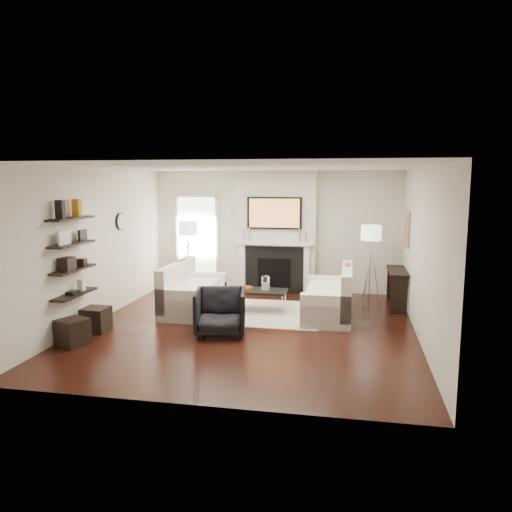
% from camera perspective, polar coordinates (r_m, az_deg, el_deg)
% --- Properties ---
extents(room_envelope, '(6.00, 6.00, 6.00)m').
position_cam_1_polar(room_envelope, '(8.28, -0.79, 0.75)').
color(room_envelope, black).
rests_on(room_envelope, ground).
extents(chimney_breast, '(1.80, 0.25, 2.70)m').
position_cam_1_polar(chimney_breast, '(11.09, 2.23, 2.76)').
color(chimney_breast, silver).
rests_on(chimney_breast, floor).
extents(fireplace_surround, '(1.30, 0.02, 1.04)m').
position_cam_1_polar(fireplace_surround, '(11.08, 2.10, -1.58)').
color(fireplace_surround, black).
rests_on(fireplace_surround, floor).
extents(firebox, '(0.75, 0.02, 0.65)m').
position_cam_1_polar(firebox, '(11.08, 2.09, -1.94)').
color(firebox, black).
rests_on(firebox, floor).
extents(mantel_pilaster_l, '(0.12, 0.08, 1.10)m').
position_cam_1_polar(mantel_pilaster_l, '(11.17, -1.58, -1.33)').
color(mantel_pilaster_l, white).
rests_on(mantel_pilaster_l, floor).
extents(mantel_pilaster_r, '(0.12, 0.08, 1.10)m').
position_cam_1_polar(mantel_pilaster_r, '(10.96, 5.80, -1.58)').
color(mantel_pilaster_r, white).
rests_on(mantel_pilaster_r, floor).
extents(mantel_shelf, '(1.70, 0.18, 0.07)m').
position_cam_1_polar(mantel_shelf, '(10.94, 2.08, 1.47)').
color(mantel_shelf, white).
rests_on(mantel_shelf, chimney_breast).
extents(tv_body, '(1.20, 0.06, 0.70)m').
position_cam_1_polar(tv_body, '(10.90, 2.11, 4.93)').
color(tv_body, black).
rests_on(tv_body, chimney_breast).
extents(tv_screen, '(1.10, 0.00, 0.62)m').
position_cam_1_polar(tv_screen, '(10.87, 2.09, 4.92)').
color(tv_screen, '#BF723F').
rests_on(tv_screen, tv_body).
extents(candlestick_l_tall, '(0.04, 0.04, 0.30)m').
position_cam_1_polar(candlestick_l_tall, '(11.02, -0.74, 2.49)').
color(candlestick_l_tall, silver).
rests_on(candlestick_l_tall, mantel_shelf).
extents(candlestick_l_short, '(0.04, 0.04, 0.24)m').
position_cam_1_polar(candlestick_l_short, '(11.05, -1.40, 2.35)').
color(candlestick_l_short, silver).
rests_on(candlestick_l_short, mantel_shelf).
extents(candlestick_r_tall, '(0.04, 0.04, 0.30)m').
position_cam_1_polar(candlestick_r_tall, '(10.85, 4.96, 2.37)').
color(candlestick_r_tall, silver).
rests_on(candlestick_r_tall, mantel_shelf).
extents(candlestick_r_short, '(0.04, 0.04, 0.24)m').
position_cam_1_polar(candlestick_r_short, '(10.84, 5.64, 2.19)').
color(candlestick_r_short, silver).
rests_on(candlestick_r_short, mantel_shelf).
extents(hallway_panel, '(0.90, 0.02, 2.10)m').
position_cam_1_polar(hallway_panel, '(11.65, -6.74, 1.51)').
color(hallway_panel, white).
rests_on(hallway_panel, floor).
extents(door_trim_l, '(0.06, 0.06, 2.16)m').
position_cam_1_polar(door_trim_l, '(11.78, -8.99, 1.54)').
color(door_trim_l, white).
rests_on(door_trim_l, floor).
extents(door_trim_r, '(0.06, 0.06, 2.16)m').
position_cam_1_polar(door_trim_r, '(11.49, -4.48, 1.44)').
color(door_trim_r, white).
rests_on(door_trim_r, floor).
extents(door_trim_top, '(1.02, 0.06, 0.06)m').
position_cam_1_polar(door_trim_top, '(11.55, -6.86, 6.82)').
color(door_trim_top, white).
rests_on(door_trim_top, wall_back).
extents(rug, '(2.60, 2.00, 0.01)m').
position_cam_1_polar(rug, '(9.55, -0.30, -6.41)').
color(rug, '#B8AE96').
rests_on(rug, floor).
extents(loveseat_left_base, '(0.85, 1.80, 0.42)m').
position_cam_1_polar(loveseat_left_base, '(9.67, -7.12, -5.04)').
color(loveseat_left_base, white).
rests_on(loveseat_left_base, floor).
extents(loveseat_left_back, '(0.18, 1.80, 0.80)m').
position_cam_1_polar(loveseat_left_back, '(9.71, -9.04, -3.11)').
color(loveseat_left_back, white).
rests_on(loveseat_left_back, floor).
extents(loveseat_left_arm_n, '(0.85, 0.18, 0.60)m').
position_cam_1_polar(loveseat_left_arm_n, '(8.91, -8.74, -5.67)').
color(loveseat_left_arm_n, white).
rests_on(loveseat_left_arm_n, floor).
extents(loveseat_left_arm_s, '(0.85, 0.18, 0.60)m').
position_cam_1_polar(loveseat_left_arm_s, '(10.40, -5.75, -3.53)').
color(loveseat_left_arm_s, white).
rests_on(loveseat_left_arm_s, floor).
extents(loveseat_left_cushion, '(0.63, 1.44, 0.10)m').
position_cam_1_polar(loveseat_left_cushion, '(9.60, -6.86, -3.55)').
color(loveseat_left_cushion, white).
rests_on(loveseat_left_cushion, loveseat_left_base).
extents(pillow_left_orange, '(0.10, 0.42, 0.42)m').
position_cam_1_polar(pillow_left_orange, '(9.95, -8.48, -1.62)').
color(pillow_left_orange, '#B77516').
rests_on(pillow_left_orange, loveseat_left_cushion).
extents(pillow_left_charcoal, '(0.10, 0.40, 0.40)m').
position_cam_1_polar(pillow_left_charcoal, '(9.40, -9.69, -2.32)').
color(pillow_left_charcoal, black).
rests_on(pillow_left_charcoal, loveseat_left_cushion).
extents(loveseat_right_base, '(0.85, 1.80, 0.42)m').
position_cam_1_polar(loveseat_right_base, '(9.30, 8.20, -5.61)').
color(loveseat_right_base, white).
rests_on(loveseat_right_base, floor).
extents(loveseat_right_back, '(0.18, 1.80, 0.80)m').
position_cam_1_polar(loveseat_right_back, '(9.22, 10.33, -3.77)').
color(loveseat_right_back, white).
rests_on(loveseat_right_back, floor).
extents(loveseat_right_arm_n, '(0.85, 0.18, 0.60)m').
position_cam_1_polar(loveseat_right_arm_n, '(8.50, 7.95, -6.35)').
color(loveseat_right_arm_n, white).
rests_on(loveseat_right_arm_n, floor).
extents(loveseat_right_arm_s, '(0.85, 0.18, 0.60)m').
position_cam_1_polar(loveseat_right_arm_s, '(10.07, 8.44, -3.99)').
color(loveseat_right_arm_s, white).
rests_on(loveseat_right_arm_s, floor).
extents(loveseat_right_cushion, '(0.63, 1.44, 0.10)m').
position_cam_1_polar(loveseat_right_cushion, '(9.24, 7.93, -4.04)').
color(loveseat_right_cushion, white).
rests_on(loveseat_right_cushion, loveseat_right_base).
extents(pillow_right_orange, '(0.10, 0.42, 0.42)m').
position_cam_1_polar(pillow_right_orange, '(9.48, 10.38, -2.18)').
color(pillow_right_orange, '#B77516').
rests_on(pillow_right_orange, loveseat_right_cushion).
extents(pillow_right_charcoal, '(0.10, 0.40, 0.40)m').
position_cam_1_polar(pillow_right_charcoal, '(8.89, 10.34, -2.96)').
color(pillow_right_charcoal, black).
rests_on(pillow_right_charcoal, loveseat_right_cushion).
extents(coffee_table, '(1.10, 0.55, 0.04)m').
position_cam_1_polar(coffee_table, '(9.52, 0.21, -4.01)').
color(coffee_table, black).
rests_on(coffee_table, floor).
extents(coffee_leg_nw, '(0.02, 0.02, 0.38)m').
position_cam_1_polar(coffee_leg_nw, '(9.47, -3.02, -5.41)').
color(coffee_leg_nw, silver).
rests_on(coffee_leg_nw, floor).
extents(coffee_leg_ne, '(0.02, 0.02, 0.38)m').
position_cam_1_polar(coffee_leg_ne, '(9.28, 3.01, -5.69)').
color(coffee_leg_ne, silver).
rests_on(coffee_leg_ne, floor).
extents(coffee_leg_sw, '(0.02, 0.02, 0.38)m').
position_cam_1_polar(coffee_leg_sw, '(9.88, -2.41, -4.80)').
color(coffee_leg_sw, silver).
rests_on(coffee_leg_sw, floor).
extents(coffee_leg_se, '(0.02, 0.02, 0.38)m').
position_cam_1_polar(coffee_leg_se, '(9.71, 3.37, -5.05)').
color(coffee_leg_se, silver).
rests_on(coffee_leg_se, floor).
extents(hurricane_glass, '(0.15, 0.15, 0.26)m').
position_cam_1_polar(hurricane_glass, '(9.46, 1.11, -3.10)').
color(hurricane_glass, white).
rests_on(hurricane_glass, coffee_table).
extents(hurricane_candle, '(0.10, 0.10, 0.15)m').
position_cam_1_polar(hurricane_candle, '(9.48, 1.11, -3.49)').
color(hurricane_candle, white).
rests_on(hurricane_candle, coffee_table).
extents(copper_bowl, '(0.30, 0.30, 0.05)m').
position_cam_1_polar(copper_bowl, '(9.56, -1.26, -3.68)').
color(copper_bowl, '#B74D1E').
rests_on(copper_bowl, coffee_table).
extents(armchair, '(0.92, 0.88, 0.82)m').
position_cam_1_polar(armchair, '(8.16, -4.11, -6.13)').
color(armchair, black).
rests_on(armchair, floor).
extents(lamp_left_post, '(0.02, 0.02, 1.20)m').
position_cam_1_polar(lamp_left_post, '(11.11, -7.70, -1.21)').
color(lamp_left_post, silver).
rests_on(lamp_left_post, floor).
extents(lamp_left_shade, '(0.40, 0.40, 0.30)m').
position_cam_1_polar(lamp_left_shade, '(11.00, -7.79, 3.16)').
color(lamp_left_shade, white).
rests_on(lamp_left_shade, lamp_left_post).
extents(lamp_left_leg_a, '(0.25, 0.02, 1.23)m').
position_cam_1_polar(lamp_left_leg_a, '(11.07, -7.16, -1.23)').
color(lamp_left_leg_a, silver).
rests_on(lamp_left_leg_a, floor).
extents(lamp_left_leg_b, '(0.14, 0.22, 1.23)m').
position_cam_1_polar(lamp_left_leg_b, '(11.22, -7.81, -1.12)').
color(lamp_left_leg_b, silver).
rests_on(lamp_left_leg_b, floor).
extents(lamp_left_leg_c, '(0.14, 0.22, 1.23)m').
position_cam_1_polar(lamp_left_leg_c, '(11.04, -8.13, -1.28)').
color(lamp_left_leg_c, silver).
rests_on(lamp_left_leg_c, floor).
extents(lamp_right_post, '(0.02, 0.02, 1.20)m').
position_cam_1_polar(lamp_right_post, '(10.35, 12.87, -2.07)').
color(lamp_right_post, silver).
rests_on(lamp_right_post, floor).
extents(lamp_right_shade, '(0.40, 0.40, 0.30)m').
position_cam_1_polar(lamp_right_shade, '(10.23, 13.03, 2.61)').
color(lamp_right_shade, white).
rests_on(lamp_right_shade, lamp_right_post).
extents(lamp_right_leg_a, '(0.25, 0.02, 1.23)m').
position_cam_1_polar(lamp_right_leg_a, '(10.36, 13.48, -2.09)').
color(lamp_right_leg_a, silver).
rests_on(lamp_right_leg_a, floor).
extents(lamp_right_leg_b, '(0.14, 0.22, 1.23)m').
position_cam_1_polar(lamp_right_leg_b, '(10.45, 12.55, -1.97)').
color(lamp_right_leg_b, silver).
rests_on(lamp_right_leg_b, floor).
extents(lamp_right_leg_c, '(0.14, 0.22, 1.23)m').
position_cam_1_polar(lamp_right_leg_c, '(10.26, 12.58, -2.16)').
color(lamp_right_leg_c, silver).
rests_on(lamp_right_leg_c, floor).
extents(console_top, '(0.35, 1.20, 0.04)m').
position_cam_1_polar(console_top, '(10.17, 15.86, -1.63)').
color(console_top, black).
rests_on(console_top, floor).
extents(console_leg_n, '(0.30, 0.04, 0.71)m').
position_cam_1_polar(console_leg_n, '(9.70, 16.04, -4.39)').
color(console_leg_n, black).
rests_on(console_leg_n, floor).
extents(console_leg_s, '(0.30, 0.04, 0.71)m').
position_cam_1_polar(console_leg_s, '(10.78, 15.53, -3.08)').
color(console_leg_s, black).
rests_on(console_leg_s, floor).
extents(wall_art, '(0.03, 0.70, 0.70)m').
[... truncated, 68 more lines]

